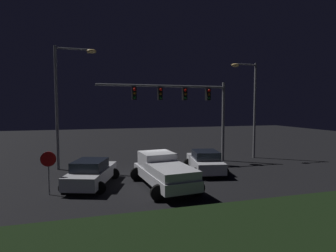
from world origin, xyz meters
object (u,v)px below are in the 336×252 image
car_sedan_far (205,161)px  traffic_signal_gantry (185,100)px  pickup_truck (163,169)px  car_sedan (91,173)px  stop_sign (48,165)px  street_lamp_right (250,99)px  street_lamp_left (65,93)px

car_sedan_far → traffic_signal_gantry: size_ratio=0.45×
car_sedan_far → pickup_truck: bearing=135.2°
car_sedan → stop_sign: size_ratio=2.13×
car_sedan_far → street_lamp_right: bearing=-46.9°
car_sedan → traffic_signal_gantry: size_ratio=0.46×
street_lamp_left → traffic_signal_gantry: bearing=-2.1°
car_sedan → stop_sign: (-2.07, -1.10, 0.82)m
car_sedan_far → street_lamp_left: 10.99m
pickup_truck → car_sedan_far: 4.47m
car_sedan_far → street_lamp_right: (5.87, 3.75, 4.45)m
pickup_truck → car_sedan_far: (3.66, 2.54, -0.26)m
street_lamp_left → car_sedan: bearing=-70.3°
car_sedan_far → street_lamp_left: street_lamp_left is taller
pickup_truck → car_sedan_far: size_ratio=1.20×
stop_sign → street_lamp_left: bearing=86.6°
traffic_signal_gantry → street_lamp_left: bearing=177.9°
car_sedan_far → traffic_signal_gantry: bearing=16.3°
street_lamp_left → street_lamp_right: street_lamp_left is taller
car_sedan → traffic_signal_gantry: (7.21, 4.48, 4.29)m
traffic_signal_gantry → car_sedan_far: bearing=-84.3°
pickup_truck → traffic_signal_gantry: (3.34, 5.77, 4.03)m
traffic_signal_gantry → street_lamp_left: street_lamp_left is taller
car_sedan → street_lamp_left: size_ratio=0.54×
street_lamp_left → stop_sign: street_lamp_left is taller
car_sedan → traffic_signal_gantry: bearing=-39.2°
car_sedan → traffic_signal_gantry: traffic_signal_gantry is taller
pickup_truck → car_sedan: pickup_truck is taller
pickup_truck → car_sedan_far: pickup_truck is taller
car_sedan → street_lamp_left: street_lamp_left is taller
pickup_truck → street_lamp_right: size_ratio=0.67×
car_sedan → car_sedan_far: same height
traffic_signal_gantry → street_lamp_left: 8.95m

